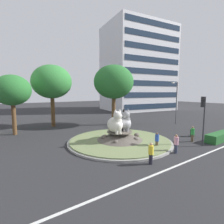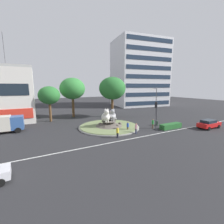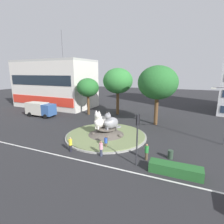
% 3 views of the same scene
% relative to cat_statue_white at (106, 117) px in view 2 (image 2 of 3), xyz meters
% --- Properties ---
extents(ground_plane, '(160.00, 160.00, 0.00)m').
position_rel_cat_statue_white_xyz_m(ground_plane, '(0.78, 0.27, -2.17)').
color(ground_plane, '#28282B').
extents(lane_centreline, '(112.00, 0.20, 0.01)m').
position_rel_cat_statue_white_xyz_m(lane_centreline, '(0.78, -7.01, -2.17)').
color(lane_centreline, silver).
rests_on(lane_centreline, ground).
extents(roundabout_island, '(11.24, 11.24, 1.23)m').
position_rel_cat_statue_white_xyz_m(roundabout_island, '(0.78, 0.27, -1.77)').
color(roundabout_island, gray).
rests_on(roundabout_island, ground).
extents(cat_statue_white, '(1.89, 2.58, 2.56)m').
position_rel_cat_statue_white_xyz_m(cat_statue_white, '(0.00, 0.00, 0.00)').
color(cat_statue_white, silver).
rests_on(cat_statue_white, roundabout_island).
extents(cat_statue_grey, '(2.43, 2.55, 2.49)m').
position_rel_cat_statue_white_xyz_m(cat_statue_grey, '(1.50, 0.24, -0.03)').
color(cat_statue_grey, gray).
rests_on(cat_statue_grey, roundabout_island).
extents(traffic_light_mast, '(0.34, 0.46, 5.02)m').
position_rel_cat_statue_white_xyz_m(traffic_light_mast, '(6.81, -5.56, 1.33)').
color(traffic_light_mast, '#2D2D33').
rests_on(traffic_light_mast, ground).
extents(office_tower, '(21.31, 17.33, 25.08)m').
position_rel_cat_statue_white_xyz_m(office_tower, '(27.12, 25.46, 10.37)').
color(office_tower, silver).
rests_on(office_tower, ground).
extents(clipped_hedge_strip, '(4.47, 1.20, 0.90)m').
position_rel_cat_statue_white_xyz_m(clipped_hedge_strip, '(10.36, -5.79, -1.72)').
color(clipped_hedge_strip, '#235B28').
rests_on(clipped_hedge_strip, ground).
extents(broadleaf_tree_behind_island, '(6.09, 6.09, 9.65)m').
position_rel_cat_statue_white_xyz_m(broadleaf_tree_behind_island, '(-2.62, 13.19, 4.85)').
color(broadleaf_tree_behind_island, brown).
rests_on(broadleaf_tree_behind_island, ground).
extents(second_tree_near_tower, '(4.52, 4.52, 7.63)m').
position_rel_cat_statue_white_xyz_m(second_tree_near_tower, '(-8.26, 10.65, 3.49)').
color(second_tree_near_tower, brown).
rests_on(second_tree_near_tower, ground).
extents(third_tree_left, '(6.50, 6.50, 9.88)m').
position_rel_cat_statue_white_xyz_m(third_tree_left, '(6.11, 8.88, 4.91)').
color(third_tree_left, brown).
rests_on(third_tree_left, ground).
extents(streetlight_arm, '(2.23, 0.76, 7.15)m').
position_rel_cat_statue_white_xyz_m(streetlight_arm, '(15.13, 3.30, 2.01)').
color(streetlight_arm, '#4C4C51').
rests_on(streetlight_arm, ground).
extents(pedestrian_pink_shirt, '(0.40, 0.40, 1.72)m').
position_rel_cat_statue_white_xyz_m(pedestrian_pink_shirt, '(2.86, -5.33, -1.27)').
color(pedestrian_pink_shirt, '#33384C').
rests_on(pedestrian_pink_shirt, ground).
extents(pedestrian_green_shirt, '(0.38, 0.38, 1.72)m').
position_rel_cat_statue_white_xyz_m(pedestrian_green_shirt, '(7.46, -4.21, -1.27)').
color(pedestrian_green_shirt, brown).
rests_on(pedestrian_green_shirt, ground).
extents(pedestrian_yellow_shirt, '(0.39, 0.39, 1.68)m').
position_rel_cat_statue_white_xyz_m(pedestrian_yellow_shirt, '(-0.81, -5.68, -1.29)').
color(pedestrian_yellow_shirt, black).
rests_on(pedestrian_yellow_shirt, ground).
extents(pedestrian_blue_shirt, '(0.38, 0.38, 1.56)m').
position_rel_cat_statue_white_xyz_m(pedestrian_blue_shirt, '(2.52, -3.43, -1.36)').
color(pedestrian_blue_shirt, brown).
rests_on(pedestrian_blue_shirt, ground).
extents(hatchback_near_shophouse, '(4.58, 2.13, 1.57)m').
position_rel_cat_statue_white_xyz_m(hatchback_near_shophouse, '(16.66, -8.93, -1.34)').
color(hatchback_near_shophouse, red).
rests_on(hatchback_near_shophouse, ground).
extents(delivery_box_truck, '(6.22, 2.68, 2.78)m').
position_rel_cat_statue_white_xyz_m(delivery_box_truck, '(-16.32, 5.34, -0.60)').
color(delivery_box_truck, '#335693').
rests_on(delivery_box_truck, ground).
extents(litter_bin, '(0.56, 0.56, 0.90)m').
position_rel_cat_statue_white_xyz_m(litter_bin, '(9.68, -2.95, -1.72)').
color(litter_bin, '#2D4233').
rests_on(litter_bin, ground).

